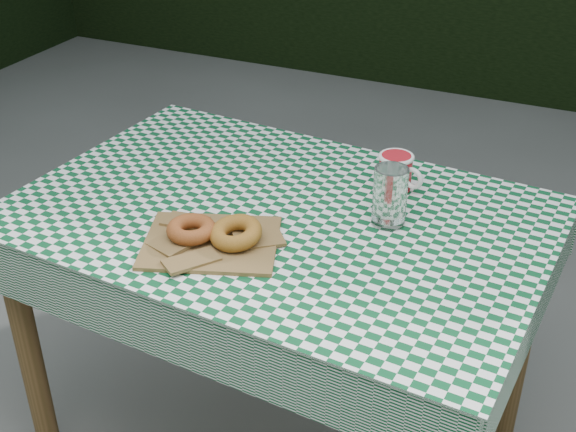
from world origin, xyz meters
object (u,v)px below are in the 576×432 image
(paper_bag, at_px, (211,241))
(drinking_glass, at_px, (390,196))
(coffee_mug, at_px, (395,172))
(table, at_px, (279,340))

(paper_bag, bearing_deg, drinking_glass, 37.21)
(coffee_mug, bearing_deg, drinking_glass, -60.09)
(table, xyz_separation_m, coffee_mug, (0.21, 0.22, 0.43))
(drinking_glass, bearing_deg, table, -167.77)
(table, height_order, coffee_mug, coffee_mug)
(paper_bag, height_order, drinking_glass, drinking_glass)
(paper_bag, distance_m, coffee_mug, 0.50)
(paper_bag, xyz_separation_m, coffee_mug, (0.28, 0.41, 0.04))
(paper_bag, relative_size, drinking_glass, 2.07)
(table, relative_size, coffee_mug, 7.50)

